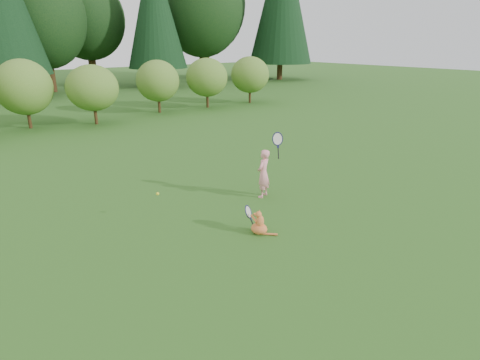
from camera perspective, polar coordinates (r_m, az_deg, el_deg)
ground at (r=8.26m, az=2.40°, el=-6.32°), size 100.00×100.00×0.00m
shrub_row at (r=19.35m, az=-24.22°, el=11.22°), size 28.00×3.00×2.80m
child at (r=9.48m, az=3.41°, el=1.09°), size 0.69×0.48×1.74m
cat at (r=7.80m, az=2.68°, el=-5.92°), size 0.43×0.72×0.64m
tennis_ball at (r=8.38m, az=-11.64°, el=-1.93°), size 0.07×0.07×0.07m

